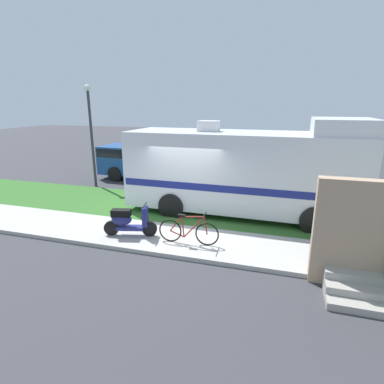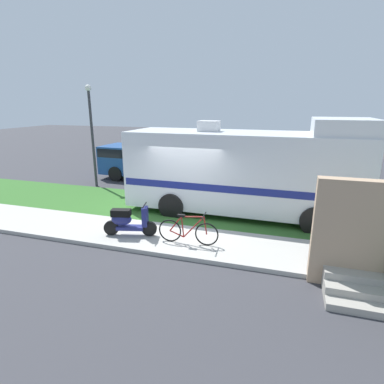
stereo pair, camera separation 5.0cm
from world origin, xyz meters
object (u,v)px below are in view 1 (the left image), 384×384
Objects in this scene: bicycle at (188,231)px; scooter at (128,221)px; motorhome_rv at (244,170)px; bottle_green at (350,267)px; street_lamp_post at (91,127)px; pickup_truck_near at (143,161)px.

scooter is at bearing 179.47° from bicycle.
motorhome_rv reaches higher than bottle_green.
bicycle is 0.36× the size of street_lamp_post.
pickup_truck_near is at bearing 54.47° from street_lamp_post.
motorhome_rv is 3.49m from bicycle.
bottle_green is at bearing -3.46° from scooter.
bicycle is 6.37× the size of bottle_green.
motorhome_rv reaches higher than bicycle.
bottle_green is 11.92m from street_lamp_post.
bottle_green is (5.89, -0.36, -0.35)m from scooter.
motorhome_rv is 1.71× the size of street_lamp_post.
motorhome_rv is at bearing -34.83° from pickup_truck_near.
motorhome_rv is 1.40× the size of pickup_truck_near.
street_lamp_post reaches higher than scooter.
bottle_green is (4.04, -0.34, -0.26)m from bicycle.
motorhome_rv is 4.70× the size of bicycle.
motorhome_rv is at bearing 130.54° from bottle_green.
motorhome_rv is 5.17× the size of scooter.
bicycle is at bearing -0.53° from scooter.
motorhome_rv is 7.70m from street_lamp_post.
street_lamp_post reaches higher than pickup_truck_near.
motorhome_rv reaches higher than pickup_truck_near.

